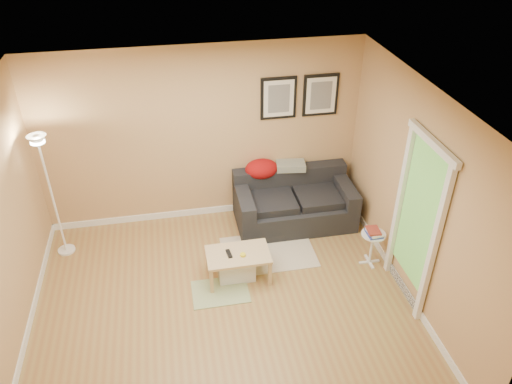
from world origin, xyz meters
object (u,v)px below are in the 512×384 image
Objects in this scene: side_table at (371,248)px; book_stack at (374,232)px; floor_lamp at (53,200)px; coffee_table at (238,266)px; sofa at (295,201)px; storage_bin at (236,267)px.

book_stack is at bearing -127.28° from side_table.
book_stack is at bearing -14.34° from floor_lamp.
side_table is 4.19m from floor_lamp.
side_table is 0.27× the size of floor_lamp.
coffee_table is at bearing 178.50° from side_table.
sofa reaches higher than storage_bin.
storage_bin is at bearing -22.84° from floor_lamp.
side_table reaches higher than coffee_table.
book_stack is at bearing -2.84° from storage_bin.
sofa is 7.23× the size of book_stack.
sofa is at bearing 125.16° from side_table.
storage_bin is 1.80m from side_table.
sofa is 1.46m from coffee_table.
floor_lamp is at bearing -178.83° from sofa.
sofa is 1.46m from storage_bin.
coffee_table is 0.07m from storage_bin.
floor_lamp is at bearing 165.78° from side_table.
side_table is at bearing -2.59° from storage_bin.
floor_lamp reaches higher than book_stack.
storage_bin is at bearing -135.72° from sofa.
floor_lamp is (-4.02, 1.02, 0.60)m from side_table.
sofa is 0.95× the size of floor_lamp.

